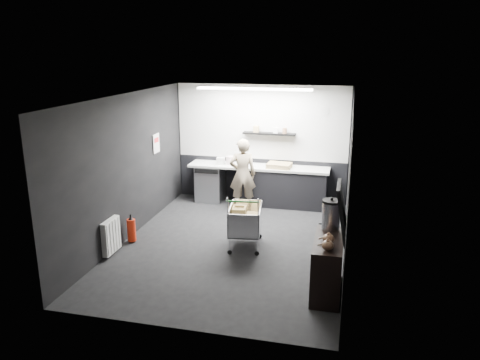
# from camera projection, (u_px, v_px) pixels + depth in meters

# --- Properties ---
(floor) EXTENTS (5.50, 5.50, 0.00)m
(floor) POSITION_uv_depth(u_px,v_px,m) (233.00, 245.00, 8.59)
(floor) COLOR black
(floor) RESTS_ON ground
(ceiling) EXTENTS (5.50, 5.50, 0.00)m
(ceiling) POSITION_uv_depth(u_px,v_px,m) (232.00, 96.00, 7.85)
(ceiling) COLOR silver
(ceiling) RESTS_ON wall_back
(wall_back) EXTENTS (5.50, 0.00, 5.50)m
(wall_back) POSITION_uv_depth(u_px,v_px,m) (261.00, 144.00, 10.80)
(wall_back) COLOR black
(wall_back) RESTS_ON floor
(wall_front) EXTENTS (5.50, 0.00, 5.50)m
(wall_front) POSITION_uv_depth(u_px,v_px,m) (176.00, 231.00, 5.65)
(wall_front) COLOR black
(wall_front) RESTS_ON floor
(wall_left) EXTENTS (0.00, 5.50, 5.50)m
(wall_left) POSITION_uv_depth(u_px,v_px,m) (128.00, 167.00, 8.67)
(wall_left) COLOR black
(wall_left) RESTS_ON floor
(wall_right) EXTENTS (0.00, 5.50, 5.50)m
(wall_right) POSITION_uv_depth(u_px,v_px,m) (348.00, 181.00, 7.78)
(wall_right) COLOR black
(wall_right) RESTS_ON floor
(kitchen_wall_panel) EXTENTS (3.95, 0.02, 1.70)m
(kitchen_wall_panel) POSITION_uv_depth(u_px,v_px,m) (262.00, 122.00, 10.64)
(kitchen_wall_panel) COLOR silver
(kitchen_wall_panel) RESTS_ON wall_back
(dado_panel) EXTENTS (3.95, 0.02, 1.00)m
(dado_panel) POSITION_uv_depth(u_px,v_px,m) (261.00, 179.00, 11.01)
(dado_panel) COLOR black
(dado_panel) RESTS_ON wall_back
(floating_shelf) EXTENTS (1.20, 0.22, 0.04)m
(floating_shelf) POSITION_uv_depth(u_px,v_px,m) (269.00, 134.00, 10.56)
(floating_shelf) COLOR black
(floating_shelf) RESTS_ON wall_back
(wall_clock) EXTENTS (0.20, 0.03, 0.20)m
(wall_clock) POSITION_uv_depth(u_px,v_px,m) (324.00, 111.00, 10.24)
(wall_clock) COLOR silver
(wall_clock) RESTS_ON wall_back
(poster) EXTENTS (0.02, 0.30, 0.40)m
(poster) POSITION_uv_depth(u_px,v_px,m) (156.00, 143.00, 9.82)
(poster) COLOR silver
(poster) RESTS_ON wall_left
(poster_red_band) EXTENTS (0.02, 0.22, 0.10)m
(poster_red_band) POSITION_uv_depth(u_px,v_px,m) (156.00, 140.00, 9.80)
(poster_red_band) COLOR red
(poster_red_band) RESTS_ON poster
(radiator) EXTENTS (0.10, 0.50, 0.60)m
(radiator) POSITION_uv_depth(u_px,v_px,m) (111.00, 236.00, 8.08)
(radiator) COLOR silver
(radiator) RESTS_ON wall_left
(ceiling_strip) EXTENTS (2.40, 0.20, 0.04)m
(ceiling_strip) POSITION_uv_depth(u_px,v_px,m) (254.00, 89.00, 9.59)
(ceiling_strip) COLOR white
(ceiling_strip) RESTS_ON ceiling
(prep_counter) EXTENTS (3.20, 0.61, 0.90)m
(prep_counter) POSITION_uv_depth(u_px,v_px,m) (264.00, 185.00, 10.70)
(prep_counter) COLOR black
(prep_counter) RESTS_ON floor
(person) EXTENTS (0.66, 0.51, 1.60)m
(person) POSITION_uv_depth(u_px,v_px,m) (243.00, 175.00, 10.27)
(person) COLOR beige
(person) RESTS_ON floor
(shopping_cart) EXTENTS (0.66, 0.99, 1.02)m
(shopping_cart) POSITION_uv_depth(u_px,v_px,m) (245.00, 221.00, 8.41)
(shopping_cart) COLOR silver
(shopping_cart) RESTS_ON floor
(sideboard) EXTENTS (0.47, 1.11, 1.66)m
(sideboard) POSITION_uv_depth(u_px,v_px,m) (329.00, 258.00, 6.81)
(sideboard) COLOR black
(sideboard) RESTS_ON floor
(fire_extinguisher) EXTENTS (0.16, 0.16, 0.52)m
(fire_extinguisher) POSITION_uv_depth(u_px,v_px,m) (131.00, 229.00, 8.64)
(fire_extinguisher) COLOR #B0200B
(fire_extinguisher) RESTS_ON floor
(cardboard_box) EXTENTS (0.56, 0.44, 0.10)m
(cardboard_box) POSITION_uv_depth(u_px,v_px,m) (279.00, 165.00, 10.44)
(cardboard_box) COLOR #9F8655
(cardboard_box) RESTS_ON prep_counter
(pink_tub) EXTENTS (0.19, 0.19, 0.19)m
(pink_tub) POSITION_uv_depth(u_px,v_px,m) (230.00, 160.00, 10.73)
(pink_tub) COLOR silver
(pink_tub) RESTS_ON prep_counter
(white_container) EXTENTS (0.20, 0.16, 0.16)m
(white_container) POSITION_uv_depth(u_px,v_px,m) (221.00, 161.00, 10.73)
(white_container) COLOR silver
(white_container) RESTS_ON prep_counter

